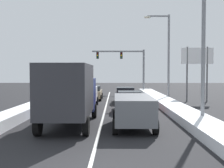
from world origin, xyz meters
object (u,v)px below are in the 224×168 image
sedan_tan_center_lane_third (93,93)px  traffic_light_gantry (127,62)px  roadside_sign_right (197,62)px  suv_gray_right_lane_nearest (133,109)px  street_lamp_right_mid (165,50)px  suv_white_center_lane_second (84,95)px  street_lamp_right_near (198,26)px  sedan_black_right_lane_third (125,95)px  box_truck_center_lane_nearest (70,92)px  sedan_red_right_lane_second (129,101)px

sedan_tan_center_lane_third → traffic_light_gantry: traffic_light_gantry is taller
traffic_light_gantry → roadside_sign_right: (6.44, -12.46, -0.48)m
suv_gray_right_lane_nearest → roadside_sign_right: roadside_sign_right is taller
street_lamp_right_mid → suv_white_center_lane_second: bearing=-145.5°
street_lamp_right_near → roadside_sign_right: size_ratio=1.71×
suv_white_center_lane_second → roadside_sign_right: roadside_sign_right is taller
sedan_black_right_lane_third → street_lamp_right_mid: street_lamp_right_mid is taller
sedan_black_right_lane_third → suv_white_center_lane_second: (-3.59, -3.55, 0.25)m
street_lamp_right_near → box_truck_center_lane_nearest: bearing=-174.6°
sedan_black_right_lane_third → street_lamp_right_mid: bearing=23.2°
suv_gray_right_lane_nearest → sedan_tan_center_lane_third: suv_gray_right_lane_nearest is taller
suv_gray_right_lane_nearest → roadside_sign_right: bearing=62.2°
sedan_tan_center_lane_third → street_lamp_right_mid: (7.55, -1.25, 4.47)m
suv_gray_right_lane_nearest → roadside_sign_right: 15.87m
sedan_red_right_lane_second → sedan_tan_center_lane_third: 9.72m
box_truck_center_lane_nearest → street_lamp_right_mid: (7.63, 14.09, 3.34)m
sedan_red_right_lane_second → traffic_light_gantry: bearing=87.9°
sedan_red_right_lane_second → street_lamp_right_mid: bearing=62.4°
sedan_tan_center_lane_third → traffic_light_gantry: 11.89m
suv_gray_right_lane_nearest → traffic_light_gantry: size_ratio=0.65×
street_lamp_right_near → suv_white_center_lane_second: bearing=131.9°
box_truck_center_lane_nearest → suv_white_center_lane_second: box_truck_center_lane_nearest is taller
traffic_light_gantry → box_truck_center_lane_nearest: bearing=-99.4°
traffic_light_gantry → roadside_sign_right: 14.03m
sedan_tan_center_lane_third → roadside_sign_right: roadside_sign_right is taller
traffic_light_gantry → street_lamp_right_near: size_ratio=0.80×
box_truck_center_lane_nearest → street_lamp_right_mid: bearing=61.6°
sedan_black_right_lane_third → suv_gray_right_lane_nearest: bearing=-90.1°
sedan_red_right_lane_second → suv_white_center_lane_second: size_ratio=0.92×
suv_white_center_lane_second → traffic_light_gantry: (4.40, 17.08, 3.48)m
box_truck_center_lane_nearest → traffic_light_gantry: 26.30m
suv_gray_right_lane_nearest → box_truck_center_lane_nearest: bearing=172.9°
sedan_black_right_lane_third → street_lamp_right_near: bearing=-72.5°
sedan_red_right_lane_second → box_truck_center_lane_nearest: bearing=-119.5°
sedan_black_right_lane_third → street_lamp_right_near: (3.66, -11.63, 4.76)m
traffic_light_gantry → sedan_tan_center_lane_third: bearing=-111.7°
sedan_black_right_lane_third → traffic_light_gantry: traffic_light_gantry is taller
roadside_sign_right → box_truck_center_lane_nearest: bearing=-128.7°
suv_gray_right_lane_nearest → sedan_tan_center_lane_third: 16.12m
sedan_red_right_lane_second → traffic_light_gantry: traffic_light_gantry is taller
suv_gray_right_lane_nearest → box_truck_center_lane_nearest: 3.57m
suv_gray_right_lane_nearest → traffic_light_gantry: bearing=88.2°
roadside_sign_right → suv_white_center_lane_second: bearing=-156.9°
sedan_black_right_lane_third → suv_white_center_lane_second: 5.06m
box_truck_center_lane_nearest → traffic_light_gantry: bearing=80.6°
sedan_red_right_lane_second → street_lamp_right_near: bearing=-57.3°
suv_gray_right_lane_nearest → sedan_black_right_lane_third: bearing=89.9°
box_truck_center_lane_nearest → sedan_black_right_lane_third: bearing=74.3°
sedan_tan_center_lane_third → traffic_light_gantry: (4.17, 10.49, 3.73)m
sedan_black_right_lane_third → street_lamp_right_near: size_ratio=0.48×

